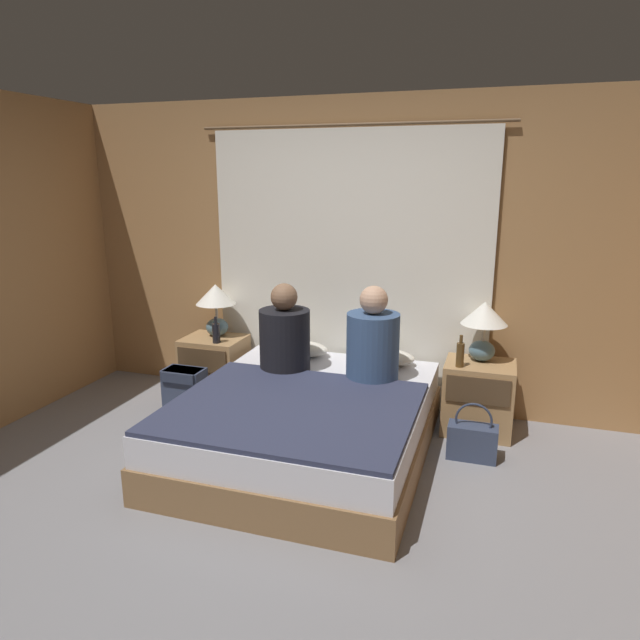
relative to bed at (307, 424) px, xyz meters
name	(u,v)px	position (x,y,z in m)	size (l,w,h in m)	color
ground_plane	(260,518)	(0.00, -0.82, -0.22)	(16.00, 16.00, 0.00)	gray
wall_back	(350,256)	(0.00, 1.08, 1.03)	(4.89, 0.06, 2.50)	#A37547
curtain_panel	(348,270)	(0.00, 1.02, 0.92)	(2.50, 0.02, 2.28)	white
bed	(307,424)	(0.00, 0.00, 0.00)	(1.61, 1.94, 0.44)	olive
nightstand_left	(215,368)	(-1.11, 0.74, 0.05)	(0.51, 0.43, 0.54)	#A87F51
nightstand_right	(478,397)	(1.11, 0.74, 0.05)	(0.51, 0.43, 0.54)	#A87F51
lamp_left	(216,302)	(-1.11, 0.81, 0.62)	(0.34, 0.34, 0.45)	slate
lamp_right	(484,321)	(1.11, 0.81, 0.62)	(0.34, 0.34, 0.45)	slate
pillow_left	(298,348)	(-0.35, 0.78, 0.29)	(0.52, 0.29, 0.12)	silver
pillow_right	(382,357)	(0.35, 0.78, 0.29)	(0.52, 0.29, 0.12)	silver
blanket_on_bed	(292,407)	(0.00, -0.28, 0.24)	(1.55, 1.32, 0.03)	#2D334C
person_left_in_bed	(285,336)	(-0.32, 0.41, 0.50)	(0.38, 0.38, 0.67)	black
person_right_in_bed	(373,342)	(0.36, 0.41, 0.51)	(0.38, 0.38, 0.70)	#38517A
beer_bottle_on_left_stand	(216,333)	(-1.01, 0.62, 0.41)	(0.06, 0.06, 0.22)	black
beer_bottle_on_right_stand	(460,354)	(0.96, 0.62, 0.42)	(0.06, 0.06, 0.24)	#513819
backpack_on_floor	(185,389)	(-1.15, 0.32, 0.00)	(0.32, 0.21, 0.39)	#333D56
handbag_on_floor	(472,440)	(1.10, 0.28, -0.09)	(0.33, 0.16, 0.41)	#333D56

